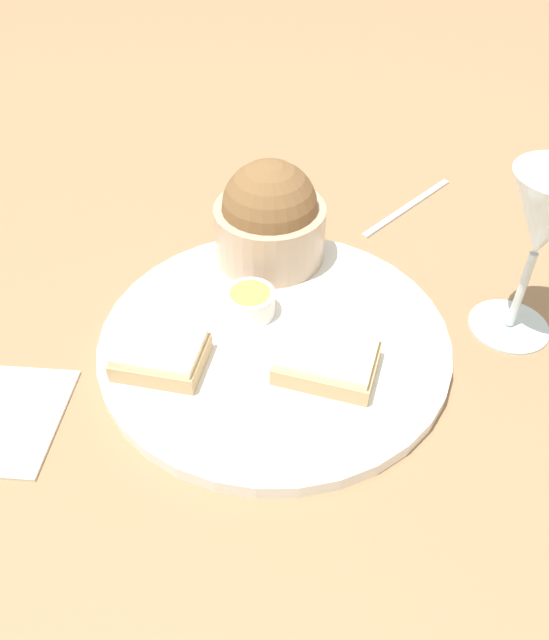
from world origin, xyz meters
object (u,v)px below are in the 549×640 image
(salad_bowl, at_px, (270,219))
(cheese_toast_far, at_px, (161,354))
(sauce_ramekin, at_px, (250,302))
(wine_glass, at_px, (543,222))
(fork, at_px, (408,206))
(cheese_toast_near, at_px, (327,360))

(salad_bowl, height_order, cheese_toast_far, salad_bowl)
(salad_bowl, distance_m, cheese_toast_far, 0.19)
(sauce_ramekin, xyz_separation_m, wine_glass, (-0.25, 0.03, 0.10))
(sauce_ramekin, relative_size, fork, 0.35)
(cheese_toast_far, height_order, wine_glass, wine_glass)
(wine_glass, distance_m, fork, 0.25)
(sauce_ramekin, xyz_separation_m, cheese_toast_near, (-0.06, 0.08, -0.00))
(cheese_toast_near, relative_size, wine_glass, 0.61)
(salad_bowl, distance_m, sauce_ramekin, 0.10)
(salad_bowl, distance_m, wine_glass, 0.26)
(cheese_toast_near, bearing_deg, cheese_toast_far, -9.30)
(wine_glass, bearing_deg, salad_bowl, -28.61)
(salad_bowl, height_order, cheese_toast_near, salad_bowl)
(sauce_ramekin, distance_m, cheese_toast_near, 0.10)
(cheese_toast_far, relative_size, wine_glass, 0.54)
(sauce_ramekin, height_order, fork, sauce_ramekin)
(fork, bearing_deg, cheese_toast_near, 60.82)
(cheese_toast_near, height_order, cheese_toast_far, same)
(fork, bearing_deg, sauce_ramekin, 41.36)
(cheese_toast_near, bearing_deg, sauce_ramekin, -54.13)
(wine_glass, bearing_deg, cheese_toast_far, 4.76)
(salad_bowl, bearing_deg, fork, -152.45)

